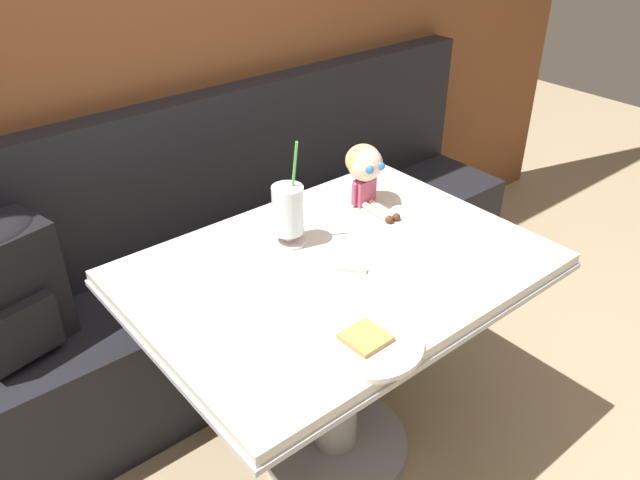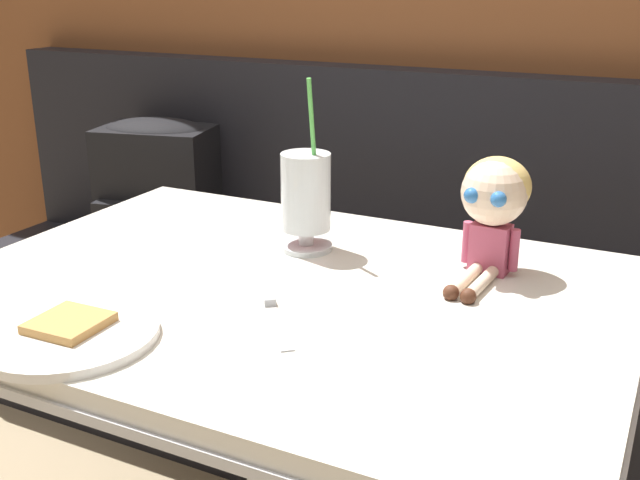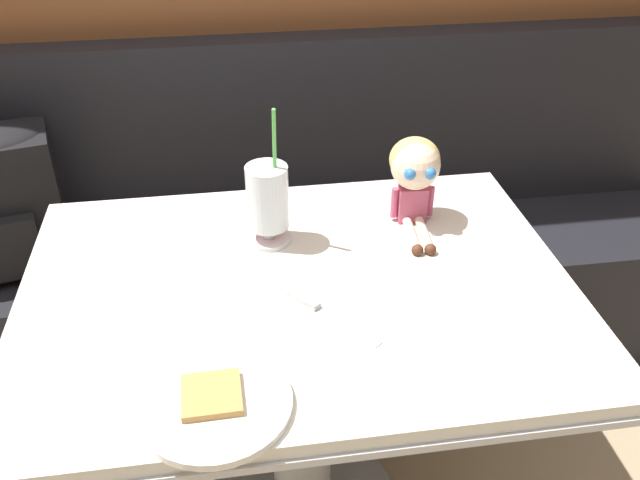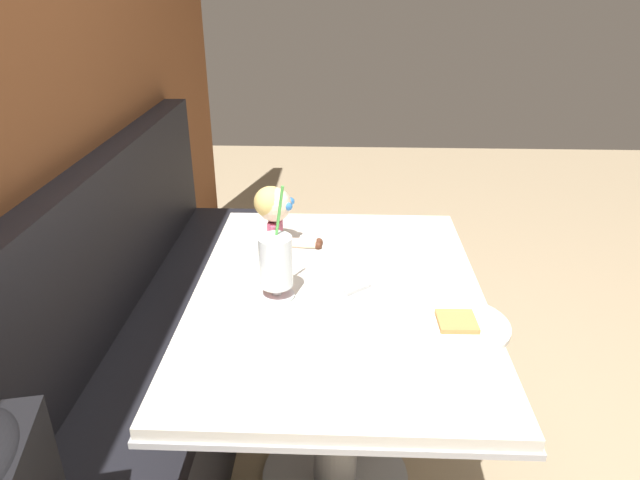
% 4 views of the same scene
% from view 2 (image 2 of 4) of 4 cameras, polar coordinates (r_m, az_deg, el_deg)
% --- Properties ---
extents(booth_bench, '(2.60, 0.48, 1.00)m').
position_cam_2_polar(booth_bench, '(1.94, 6.54, -8.16)').
color(booth_bench, black).
rests_on(booth_bench, ground).
extents(diner_table, '(1.11, 0.81, 0.74)m').
position_cam_2_polar(diner_table, '(1.33, -2.69, -11.16)').
color(diner_table, silver).
rests_on(diner_table, ground).
extents(toast_plate, '(0.25, 0.25, 0.03)m').
position_cam_2_polar(toast_plate, '(1.12, -18.37, -6.64)').
color(toast_plate, white).
rests_on(toast_plate, diner_table).
extents(milkshake_glass, '(0.10, 0.10, 0.32)m').
position_cam_2_polar(milkshake_glass, '(1.37, -1.07, 3.33)').
color(milkshake_glass, silver).
rests_on(milkshake_glass, diner_table).
extents(butter_knife, '(0.17, 0.19, 0.01)m').
position_cam_2_polar(butter_knife, '(1.17, -3.93, -4.65)').
color(butter_knife, silver).
rests_on(butter_knife, diner_table).
extents(seated_doll, '(0.12, 0.22, 0.20)m').
position_cam_2_polar(seated_doll, '(1.28, 12.92, 3.01)').
color(seated_doll, '#B74C6B').
rests_on(seated_doll, diner_table).
extents(backpack, '(0.34, 0.30, 0.41)m').
position_cam_2_polar(backpack, '(2.13, -12.09, 3.72)').
color(backpack, black).
rests_on(backpack, booth_bench).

